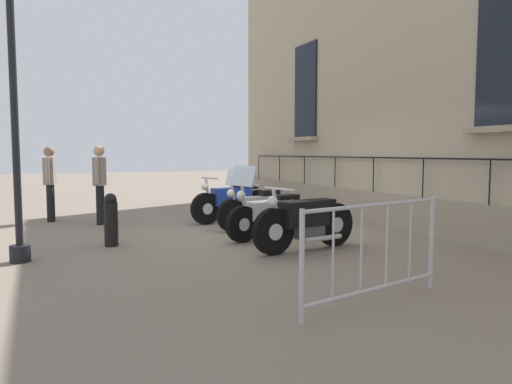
{
  "coord_description": "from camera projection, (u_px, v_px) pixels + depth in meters",
  "views": [
    {
      "loc": [
        4.04,
        8.25,
        1.55
      ],
      "look_at": [
        0.25,
        0.0,
        0.8
      ],
      "focal_mm": 33.66,
      "sensor_mm": 36.0,
      "label": 1
    }
  ],
  "objects": [
    {
      "name": "lamppost",
      "position": [
        11.0,
        31.0,
        6.54
      ],
      "size": [
        0.35,
        1.05,
        4.18
      ],
      "color": "black",
      "rests_on": "ground_plane"
    },
    {
      "name": "motorcycle_white",
      "position": [
        271.0,
        214.0,
        8.67
      ],
      "size": [
        1.97,
        0.82,
        1.33
      ],
      "color": "black",
      "rests_on": "ground_plane"
    },
    {
      "name": "motorcycle_blue",
      "position": [
        233.0,
        202.0,
        10.75
      ],
      "size": [
        2.11,
        0.73,
        1.02
      ],
      "color": "black",
      "rests_on": "ground_plane"
    },
    {
      "name": "motorcycle_silver",
      "position": [
        258.0,
        208.0,
        9.73
      ],
      "size": [
        1.92,
        0.56,
        1.26
      ],
      "color": "black",
      "rests_on": "ground_plane"
    },
    {
      "name": "pedestrian_standing",
      "position": [
        100.0,
        180.0,
        10.29
      ],
      "size": [
        0.32,
        0.51,
        1.7
      ],
      "color": "black",
      "rests_on": "ground_plane"
    },
    {
      "name": "building_facade",
      "position": [
        391.0,
        54.0,
        10.2
      ],
      "size": [
        0.82,
        13.78,
        7.5
      ],
      "color": "tan",
      "rests_on": "ground_plane"
    },
    {
      "name": "bollard",
      "position": [
        111.0,
        220.0,
        7.92
      ],
      "size": [
        0.22,
        0.22,
        0.88
      ],
      "color": "black",
      "rests_on": "ground_plane"
    },
    {
      "name": "motorcycle_black",
      "position": [
        305.0,
        221.0,
        7.58
      ],
      "size": [
        1.98,
        0.74,
        1.02
      ],
      "color": "black",
      "rests_on": "ground_plane"
    },
    {
      "name": "pedestrian_walking",
      "position": [
        50.0,
        179.0,
        10.71
      ],
      "size": [
        0.29,
        0.52,
        1.68
      ],
      "color": "black",
      "rests_on": "ground_plane"
    },
    {
      "name": "ground_plane",
      "position": [
        268.0,
        233.0,
        9.28
      ],
      "size": [
        60.0,
        60.0,
        0.0
      ],
      "primitive_type": "plane",
      "color": "gray"
    },
    {
      "name": "crowd_barrier",
      "position": [
        374.0,
        249.0,
        4.89
      ],
      "size": [
        1.99,
        0.45,
        1.05
      ],
      "color": "#B7B7BF",
      "rests_on": "ground_plane"
    }
  ]
}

